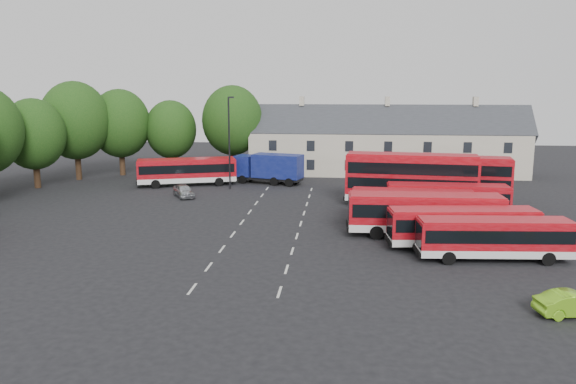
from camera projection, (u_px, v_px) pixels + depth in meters
The scene contains 16 objects.
ground at pixel (238, 228), 45.56m from camera, with size 140.00×140.00×0.00m, color black.
lane_markings at pixel (271, 223), 47.28m from camera, with size 5.15×33.80×0.01m.
treeline at pixel (92, 127), 65.24m from camera, with size 29.92×32.59×12.01m.
terrace_houses at pixel (386, 145), 72.85m from camera, with size 35.70×7.13×10.06m.
bus_row_a at pixel (494, 236), 36.79m from camera, with size 10.05×2.98×2.80m.
bus_row_b at pixel (463, 225), 39.42m from camera, with size 10.50×3.43×2.92m.
bus_row_c at pixel (425, 211), 42.74m from camera, with size 11.64×2.93×3.28m.
bus_row_d at pixel (412, 203), 46.82m from camera, with size 10.18×2.91×2.85m.
bus_row_e at pixel (447, 198), 49.01m from camera, with size 10.46×2.67×2.94m.
bus_dd_south at pixel (411, 177), 53.48m from camera, with size 12.54×4.13×5.05m.
bus_dd_north at pixel (450, 177), 54.92m from camera, with size 11.56×4.02×4.64m.
bus_north at pixel (187, 169), 64.74m from camera, with size 11.39×5.90×3.15m.
box_truck at pixel (269, 167), 66.05m from camera, with size 8.46×4.61×3.53m.
silver_car at pixel (184, 191), 58.22m from camera, with size 1.57×3.91×1.33m, color #AEB0B6.
lime_car at pixel (574, 304), 28.05m from camera, with size 1.33×3.80×1.25m, color #75BB1C.
lamppost at pixel (229, 140), 61.95m from camera, with size 0.71×0.32×10.26m.
Camera 1 is at (8.37, -43.62, 11.32)m, focal length 35.00 mm.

